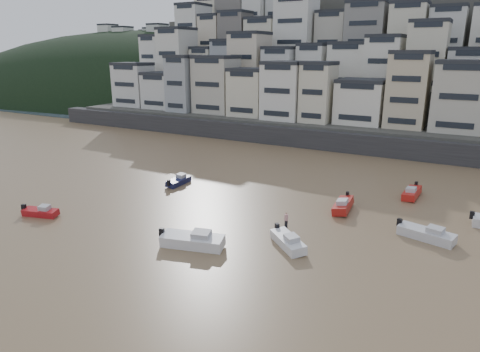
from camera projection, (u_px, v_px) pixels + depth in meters
The scene contains 12 objects.
sea_strip at pixel (139, 89), 201.16m from camera, with size 340.00×340.00×0.00m, color #43505F.
harbor_wall at pixel (339, 141), 77.60m from camera, with size 140.00×3.00×3.50m, color #38383A.
hillside at pixel (408, 70), 105.60m from camera, with size 141.04×66.00×50.00m.
headland at pixel (149, 92), 185.77m from camera, with size 216.00×135.00×53.33m.
boat_f at pixel (179, 180), 58.26m from camera, with size 4.68×1.53×1.28m, color #151942, non-canonical shape.
boat_a at pixel (192, 238), 39.60m from camera, with size 6.47×2.12×1.76m, color white, non-canonical shape.
boat_e at pixel (343, 204), 48.85m from camera, with size 5.52×1.80×1.50m, color #A51914, non-canonical shape.
boat_d at pixel (427, 232), 41.25m from camera, with size 5.74×1.88×1.56m, color silver, non-canonical shape.
boat_i at pixel (412, 191), 53.27m from camera, with size 5.28×1.73×1.44m, color red, non-canonical shape.
boat_j at pixel (40, 211), 47.16m from camera, with size 4.37×1.43×1.19m, color #B1151B, non-canonical shape.
boat_b at pixel (288, 239), 39.72m from camera, with size 5.32×1.74×1.45m, color white, non-canonical shape.
person_pink at pixel (286, 220), 43.93m from camera, with size 0.44×0.44×1.74m, color #D09296, non-canonical shape.
Camera 1 is at (31.30, -10.39, 17.62)m, focal length 32.00 mm.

